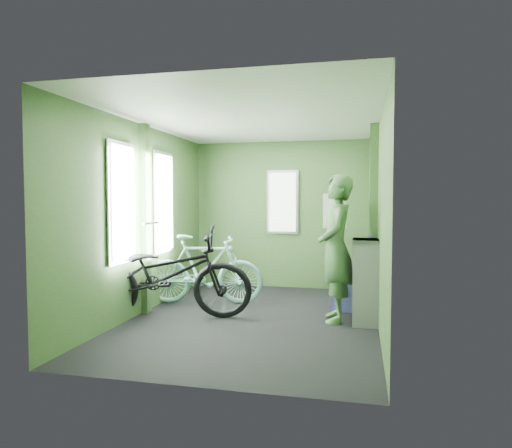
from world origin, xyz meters
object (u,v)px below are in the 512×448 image
at_px(bicycle_mint, 204,305).
at_px(passenger, 336,248).
at_px(bicycle_black, 166,319).
at_px(waste_box, 366,282).
at_px(bench_seat, 356,284).

height_order(bicycle_mint, passenger, passenger).
xyz_separation_m(bicycle_black, waste_box, (2.26, 0.30, 0.47)).
height_order(waste_box, bench_seat, bench_seat).
distance_m(passenger, waste_box, 0.49).
relative_size(bicycle_mint, bench_seat, 1.64).
bearing_deg(bicycle_mint, waste_box, -113.24).
distance_m(waste_box, bench_seat, 0.94).
bearing_deg(bicycle_black, waste_box, -93.21).
xyz_separation_m(bicycle_mint, waste_box, (2.07, -0.48, 0.47)).
xyz_separation_m(bicycle_black, bicycle_mint, (0.19, 0.78, 0.00)).
distance_m(bicycle_black, passenger, 2.13).
relative_size(passenger, bench_seat, 1.75).
distance_m(bicycle_mint, passenger, 1.98).
bearing_deg(bicycle_mint, passenger, -114.23).
xyz_separation_m(passenger, bench_seat, (0.22, 0.87, -0.55)).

